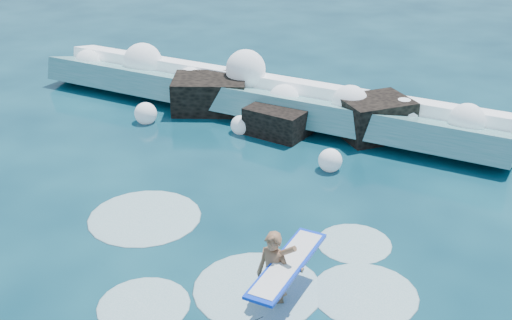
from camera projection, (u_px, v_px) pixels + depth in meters
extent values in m
plane|color=#072938|center=(160.00, 225.00, 15.10)|extent=(200.00, 200.00, 0.00)
cube|color=teal|center=(258.00, 101.00, 21.50)|extent=(16.51, 2.51, 1.38)
cube|color=white|center=(269.00, 83.00, 21.96)|extent=(16.51, 1.16, 0.64)
cube|color=black|center=(210.00, 97.00, 21.80)|extent=(2.99, 2.72, 1.32)
cube|color=black|center=(279.00, 123.00, 19.94)|extent=(1.95, 1.59, 1.01)
cube|color=black|center=(375.00, 121.00, 19.69)|extent=(2.55, 2.59, 1.42)
imported|color=#8F6143|center=(273.00, 276.00, 12.25)|extent=(0.70, 0.48, 1.87)
cube|color=#0D39EB|center=(287.00, 264.00, 12.04)|extent=(0.64, 2.56, 0.06)
cube|color=white|center=(287.00, 264.00, 12.03)|extent=(0.53, 2.35, 0.06)
sphere|color=white|center=(88.00, 62.00, 24.19)|extent=(0.92, 0.92, 0.92)
sphere|color=white|center=(143.00, 62.00, 23.66)|extent=(1.44, 1.44, 1.44)
sphere|color=white|center=(190.00, 81.00, 22.64)|extent=(0.96, 0.96, 0.96)
sphere|color=white|center=(246.00, 69.00, 21.77)|extent=(1.36, 1.36, 1.36)
sphere|color=white|center=(284.00, 100.00, 20.74)|extent=(1.01, 1.01, 1.01)
sphere|color=white|center=(350.00, 103.00, 19.84)|extent=(1.14, 1.14, 1.14)
sphere|color=white|center=(403.00, 115.00, 19.57)|extent=(1.06, 1.06, 1.06)
sphere|color=white|center=(467.00, 121.00, 18.37)|extent=(1.03, 1.03, 1.03)
sphere|color=white|center=(146.00, 114.00, 20.81)|extent=(0.74, 0.74, 0.74)
sphere|color=white|center=(241.00, 125.00, 20.06)|extent=(0.62, 0.62, 0.62)
sphere|color=white|center=(330.00, 160.00, 17.64)|extent=(0.66, 0.66, 0.66)
ellipsoid|color=silver|center=(258.00, 289.00, 12.89)|extent=(2.63, 2.63, 0.13)
ellipsoid|color=silver|center=(144.00, 305.00, 12.43)|extent=(1.82, 1.82, 0.09)
ellipsoid|color=silver|center=(365.00, 294.00, 12.74)|extent=(2.15, 2.15, 0.11)
ellipsoid|color=silver|center=(145.00, 217.00, 15.44)|extent=(2.74, 2.74, 0.14)
ellipsoid|color=silver|center=(354.00, 243.00, 14.40)|extent=(1.70, 1.70, 0.08)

